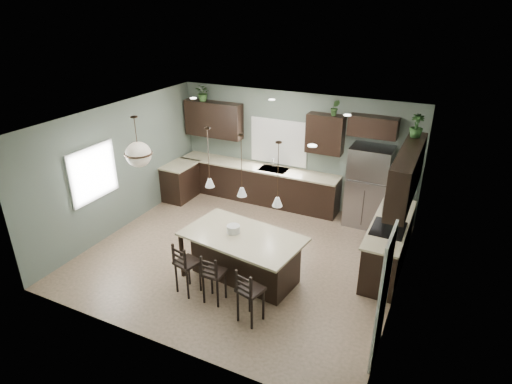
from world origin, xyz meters
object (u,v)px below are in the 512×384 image
object	(u,v)px
kitchen_island	(243,258)
serving_dish	(233,229)
refrigerator	(368,186)
bar_stool_center	(214,278)
plant_back_left	(203,93)
bar_stool_right	(251,295)
bar_stool_left	(188,268)

from	to	relation	value
kitchen_island	serving_dish	bearing A→B (deg)	-180.00
refrigerator	bar_stool_center	distance (m)	4.30
refrigerator	plant_back_left	bearing A→B (deg)	178.22
refrigerator	serving_dish	world-z (taller)	refrigerator
plant_back_left	bar_stool_right	bearing A→B (deg)	-51.17
bar_stool_left	kitchen_island	bearing A→B (deg)	61.65
bar_stool_left	bar_stool_right	distance (m)	1.33
refrigerator	bar_stool_right	xyz separation A→B (m)	(-0.91, -4.11, -0.43)
refrigerator	plant_back_left	distance (m)	4.65
refrigerator	bar_stool_left	distance (m)	4.53
refrigerator	serving_dish	size ratio (longest dim) A/B	7.71
bar_stool_center	bar_stool_right	size ratio (longest dim) A/B	0.96
refrigerator	bar_stool_center	bearing A→B (deg)	-113.24
serving_dish	bar_stool_left	bearing A→B (deg)	-122.29
refrigerator	bar_stool_right	size ratio (longest dim) A/B	1.86
bar_stool_left	plant_back_left	bearing A→B (deg)	131.57
plant_back_left	bar_stool_center	bearing A→B (deg)	-56.98
kitchen_island	serving_dish	xyz separation A→B (m)	(-0.20, 0.03, 0.53)
bar_stool_left	plant_back_left	xyz separation A→B (m)	(-2.10, 4.05, 2.11)
kitchen_island	plant_back_left	xyz separation A→B (m)	(-2.79, 3.30, 2.15)
serving_dish	bar_stool_right	bearing A→B (deg)	-49.74
bar_stool_left	refrigerator	bearing A→B (deg)	74.51
bar_stool_center	plant_back_left	size ratio (longest dim) A/B	2.27
kitchen_island	bar_stool_left	xyz separation A→B (m)	(-0.69, -0.75, 0.04)
refrigerator	bar_stool_right	distance (m)	4.23
serving_dish	plant_back_left	world-z (taller)	plant_back_left
serving_dish	refrigerator	bearing A→B (deg)	60.98
bar_stool_center	serving_dish	bearing A→B (deg)	93.18
bar_stool_right	plant_back_left	xyz separation A→B (m)	(-3.42, 4.24, 2.11)
plant_back_left	kitchen_island	bearing A→B (deg)	-49.77
refrigerator	plant_back_left	xyz separation A→B (m)	(-4.33, 0.13, 1.68)
refrigerator	kitchen_island	xyz separation A→B (m)	(-1.54, -3.16, -0.46)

